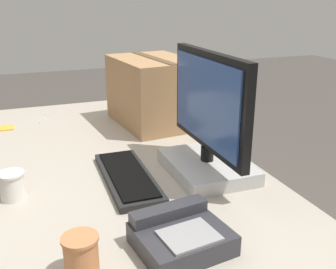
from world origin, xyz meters
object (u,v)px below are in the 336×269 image
at_px(sticky_note_pad, 5,128).
at_px(paper_cup_left, 12,186).
at_px(keyboard, 128,177).
at_px(cardboard_box, 154,91).
at_px(desk_phone, 180,236).
at_px(paper_cup_right, 81,255).
at_px(spoon, 45,117).
at_px(monitor, 208,130).

bearing_deg(sticky_note_pad, paper_cup_left, 2.72).
height_order(paper_cup_left, sticky_note_pad, paper_cup_left).
distance_m(keyboard, cardboard_box, 0.64).
distance_m(desk_phone, sticky_note_pad, 1.19).
bearing_deg(paper_cup_right, desk_phone, 92.62).
height_order(paper_cup_left, cardboard_box, cardboard_box).
distance_m(keyboard, paper_cup_right, 0.46).
relative_size(spoon, cardboard_box, 0.32).
relative_size(monitor, spoon, 3.23).
bearing_deg(keyboard, sticky_note_pad, -150.43).
xyz_separation_m(spoon, sticky_note_pad, (0.12, -0.19, 0.00)).
relative_size(monitor, sticky_note_pad, 6.23).
relative_size(keyboard, spoon, 2.74).
height_order(monitor, paper_cup_right, monitor).
xyz_separation_m(monitor, desk_phone, (0.36, -0.25, -0.12)).
xyz_separation_m(desk_phone, spoon, (-1.24, -0.22, -0.03)).
distance_m(monitor, cardboard_box, 0.60).
xyz_separation_m(paper_cup_left, sticky_note_pad, (-0.71, -0.03, -0.04)).
bearing_deg(monitor, cardboard_box, 178.79).
xyz_separation_m(paper_cup_right, sticky_note_pad, (-1.13, -0.17, -0.04)).
xyz_separation_m(keyboard, paper_cup_right, (0.41, -0.21, 0.03)).
height_order(cardboard_box, sticky_note_pad, cardboard_box).
bearing_deg(sticky_note_pad, paper_cup_right, 8.75).
bearing_deg(sticky_note_pad, keyboard, 28.40).
height_order(paper_cup_left, spoon, paper_cup_left).
bearing_deg(cardboard_box, keyboard, -26.84).
distance_m(keyboard, spoon, 0.86).
bearing_deg(paper_cup_left, spoon, 169.63).
xyz_separation_m(keyboard, sticky_note_pad, (-0.72, -0.39, -0.01)).
height_order(spoon, cardboard_box, cardboard_box).
bearing_deg(spoon, sticky_note_pad, 141.61).
height_order(desk_phone, cardboard_box, cardboard_box).
xyz_separation_m(paper_cup_right, cardboard_box, (-0.97, 0.50, 0.11)).
bearing_deg(paper_cup_right, keyboard, 152.38).
xyz_separation_m(monitor, paper_cup_right, (0.37, -0.48, -0.11)).
xyz_separation_m(monitor, cardboard_box, (-0.59, 0.01, -0.00)).
bearing_deg(cardboard_box, paper_cup_right, -27.17).
bearing_deg(monitor, paper_cup_right, -52.42).
bearing_deg(desk_phone, keyboard, 175.96).
distance_m(desk_phone, cardboard_box, 1.00).
relative_size(keyboard, cardboard_box, 0.88).
distance_m(keyboard, paper_cup_left, 0.35).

